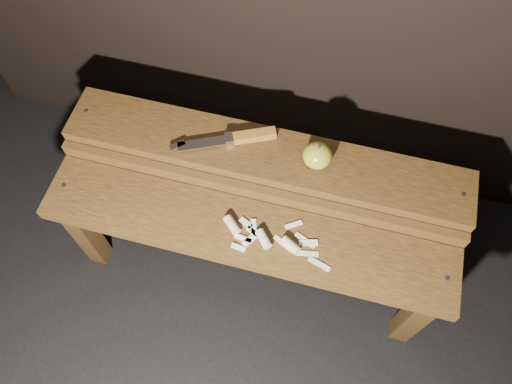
% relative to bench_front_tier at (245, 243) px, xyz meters
% --- Properties ---
extents(ground, '(60.00, 60.00, 0.00)m').
position_rel_bench_front_tier_xyz_m(ground, '(0.00, 0.06, -0.35)').
color(ground, black).
extents(bench_front_tier, '(1.20, 0.20, 0.42)m').
position_rel_bench_front_tier_xyz_m(bench_front_tier, '(0.00, 0.00, 0.00)').
color(bench_front_tier, '#36220D').
rests_on(bench_front_tier, ground).
extents(bench_rear_tier, '(1.20, 0.21, 0.50)m').
position_rel_bench_front_tier_xyz_m(bench_rear_tier, '(0.00, 0.23, 0.06)').
color(bench_rear_tier, '#36220D').
rests_on(bench_rear_tier, ground).
extents(apple, '(0.08, 0.08, 0.09)m').
position_rel_bench_front_tier_xyz_m(apple, '(0.15, 0.23, 0.18)').
color(apple, olive).
rests_on(apple, bench_rear_tier).
extents(knife, '(0.29, 0.15, 0.03)m').
position_rel_bench_front_tier_xyz_m(knife, '(-0.08, 0.25, 0.16)').
color(knife, '#8F5A1F').
rests_on(knife, bench_rear_tier).
extents(apple_scraps, '(0.32, 0.13, 0.03)m').
position_rel_bench_front_tier_xyz_m(apple_scraps, '(0.06, 0.00, 0.08)').
color(apple_scraps, beige).
rests_on(apple_scraps, bench_front_tier).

